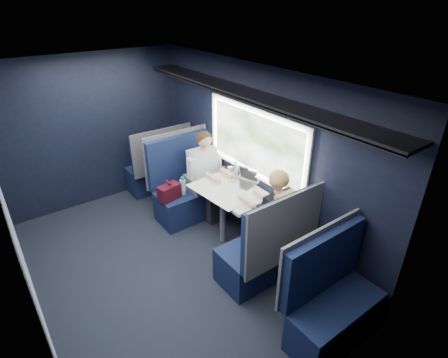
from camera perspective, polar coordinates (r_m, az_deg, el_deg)
ground at (r=4.55m, az=-9.47°, el=-13.88°), size 2.80×4.20×0.01m
room_shell at (r=3.75m, az=-10.91°, el=3.40°), size 3.00×4.40×2.40m
table at (r=4.59m, az=1.34°, el=-2.70°), size 0.62×1.00×0.74m
seat_bay_near at (r=5.25m, az=-6.16°, el=-1.70°), size 1.06×0.62×1.26m
seat_bay_far at (r=4.09m, az=6.81°, el=-11.54°), size 1.04×0.62×1.26m
seat_row_front at (r=5.99m, az=-10.57°, el=1.83°), size 1.04×0.51×1.16m
seat_row_back at (r=3.67m, az=17.02°, el=-18.64°), size 1.04×0.51×1.16m
man at (r=5.10m, az=-2.81°, el=1.31°), size 0.53×0.56×1.32m
woman at (r=4.14m, az=8.06°, el=-5.66°), size 0.53×0.56×1.32m
papers at (r=4.56m, az=-0.10°, el=-1.78°), size 0.67×0.91×0.01m
laptop at (r=4.68m, az=3.51°, el=-0.11°), size 0.32×0.37×0.23m
bottle_small at (r=4.88m, az=1.95°, el=1.59°), size 0.06×0.06×0.22m
cup at (r=4.96m, az=1.02°, el=1.44°), size 0.08×0.08×0.10m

